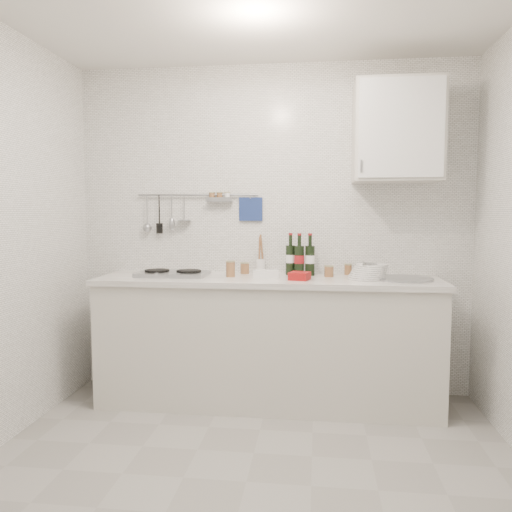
{
  "coord_description": "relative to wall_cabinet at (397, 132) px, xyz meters",
  "views": [
    {
      "loc": [
        0.35,
        -2.43,
        1.38
      ],
      "look_at": [
        -0.06,
        0.9,
        1.09
      ],
      "focal_mm": 35.0,
      "sensor_mm": 36.0,
      "label": 1
    }
  ],
  "objects": [
    {
      "name": "wine_bottles",
      "position": [
        -0.68,
        0.03,
        -0.87
      ],
      "size": [
        0.22,
        0.12,
        0.31
      ],
      "rotation": [
        0.0,
        0.0,
        -0.2
      ],
      "color": "black",
      "rests_on": "counter"
    },
    {
      "name": "wall_cabinet",
      "position": [
        0.0,
        0.0,
        0.0
      ],
      "size": [
        0.6,
        0.38,
        0.7
      ],
      "color": "beige",
      "rests_on": "back_wall"
    },
    {
      "name": "jar_c",
      "position": [
        -0.46,
        -0.03,
        -0.99
      ],
      "size": [
        0.07,
        0.07,
        0.08
      ],
      "rotation": [
        0.0,
        0.0,
        0.01
      ],
      "color": "brown",
      "rests_on": "counter"
    },
    {
      "name": "back_wall",
      "position": [
        -0.9,
        0.18,
        -0.7
      ],
      "size": [
        3.0,
        0.02,
        2.5
      ],
      "primitive_type": "cube",
      "color": "silver",
      "rests_on": "floor"
    },
    {
      "name": "floor",
      "position": [
        -0.9,
        -1.22,
        -1.95
      ],
      "size": [
        3.0,
        3.0,
        0.0
      ],
      "primitive_type": "plane",
      "color": "gray",
      "rests_on": "ground"
    },
    {
      "name": "utensil_crock",
      "position": [
        -0.98,
        0.13,
        -0.96
      ],
      "size": [
        0.07,
        0.07,
        0.3
      ],
      "rotation": [
        0.0,
        0.0,
        -0.41
      ],
      "color": "white",
      "rests_on": "counter"
    },
    {
      "name": "wall_rail",
      "position": [
        -1.5,
        0.15,
        -0.52
      ],
      "size": [
        0.98,
        0.09,
        0.34
      ],
      "color": "#93969B",
      "rests_on": "back_wall"
    },
    {
      "name": "jar_a",
      "position": [
        -1.09,
        0.08,
        -0.99
      ],
      "size": [
        0.07,
        0.07,
        0.09
      ],
      "rotation": [
        0.0,
        0.0,
        -0.03
      ],
      "color": "brown",
      "rests_on": "counter"
    },
    {
      "name": "plate_stack_hob",
      "position": [
        -1.61,
        -0.06,
        -1.02
      ],
      "size": [
        0.3,
        0.3,
        0.03
      ],
      "rotation": [
        0.0,
        0.0,
        0.26
      ],
      "color": "#44649A",
      "rests_on": "counter"
    },
    {
      "name": "strawberry_punnet",
      "position": [
        -0.67,
        -0.22,
        -1.0
      ],
      "size": [
        0.16,
        0.16,
        0.05
      ],
      "primitive_type": "cube",
      "rotation": [
        0.0,
        0.0,
        -0.26
      ],
      "color": "#A11114",
      "rests_on": "counter"
    },
    {
      "name": "jar_b",
      "position": [
        -0.32,
        0.11,
        -0.99
      ],
      "size": [
        0.06,
        0.06,
        0.08
      ],
      "rotation": [
        0.0,
        0.0,
        -0.39
      ],
      "color": "brown",
      "rests_on": "counter"
    },
    {
      "name": "counter",
      "position": [
        -0.89,
        -0.12,
        -1.52
      ],
      "size": [
        2.44,
        0.64,
        0.96
      ],
      "color": "beige",
      "rests_on": "floor"
    },
    {
      "name": "butter_dish",
      "position": [
        -0.91,
        -0.14,
        -1.0
      ],
      "size": [
        0.19,
        0.11,
        0.05
      ],
      "primitive_type": "cube",
      "rotation": [
        0.0,
        0.0,
        0.09
      ],
      "color": "white",
      "rests_on": "counter"
    },
    {
      "name": "jar_d",
      "position": [
        -1.17,
        -0.12,
        -0.97
      ],
      "size": [
        0.07,
        0.07,
        0.12
      ],
      "rotation": [
        0.0,
        0.0,
        -0.2
      ],
      "color": "brown",
      "rests_on": "counter"
    },
    {
      "name": "plate_stack_sink",
      "position": [
        -0.19,
        -0.1,
        -0.98
      ],
      "size": [
        0.28,
        0.27,
        0.11
      ],
      "rotation": [
        0.0,
        0.0,
        0.28
      ],
      "color": "white",
      "rests_on": "counter"
    }
  ]
}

